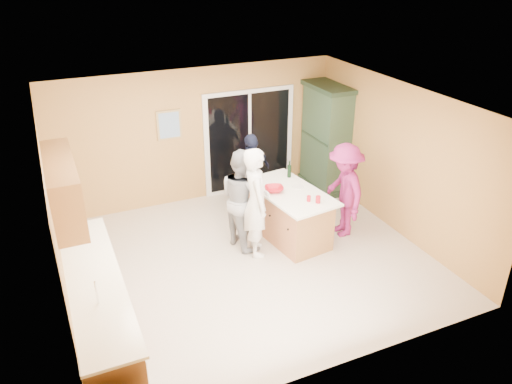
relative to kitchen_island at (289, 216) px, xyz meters
name	(u,v)px	position (x,y,z in m)	size (l,w,h in m)	color
floor	(250,260)	(-0.90, -0.40, -0.42)	(5.50, 5.50, 0.00)	beige
ceiling	(249,103)	(-0.90, -0.40, 2.18)	(5.50, 5.00, 0.10)	silver
wall_back	(198,136)	(-0.90, 2.10, 0.88)	(5.50, 0.10, 2.60)	#DDAC5B
wall_front	(340,278)	(-0.90, -2.90, 0.88)	(5.50, 0.10, 2.60)	#DDAC5B
wall_left	(55,224)	(-3.65, -0.40, 0.88)	(0.10, 5.00, 2.60)	#DDAC5B
wall_right	(398,159)	(1.85, -0.40, 0.88)	(0.10, 5.00, 2.60)	#DDAC5B
left_cabinet_run	(100,318)	(-3.35, -1.45, 0.05)	(0.65, 3.05, 1.24)	#A66740
upper_cabinets	(63,188)	(-3.48, -0.60, 1.46)	(0.35, 1.60, 0.75)	#A66740
sliding_door	(249,141)	(0.15, 2.07, 0.63)	(1.90, 0.07, 2.10)	silver
framed_picture	(169,125)	(-1.45, 2.08, 1.18)	(0.46, 0.04, 0.56)	#A38651
kitchen_island	(289,216)	(0.00, 0.00, 0.00)	(1.13, 1.79, 0.89)	#A66740
green_hutch	(326,139)	(1.59, 1.50, 0.64)	(0.62, 1.18, 2.18)	#1E3220
woman_white	(256,202)	(-0.70, -0.19, 0.50)	(0.67, 0.44, 1.83)	white
woman_grey	(242,198)	(-0.80, 0.13, 0.43)	(0.83, 0.64, 1.70)	gray
woman_navy	(252,173)	(-0.17, 1.20, 0.35)	(0.90, 0.37, 1.53)	#1C203E
woman_magenta	(344,190)	(0.91, -0.25, 0.41)	(1.07, 0.62, 1.66)	#942068
serving_bowl	(274,189)	(-0.24, 0.10, 0.51)	(0.31, 0.31, 0.08)	#B3131F
tulip_vase	(77,212)	(-3.35, 0.13, 0.75)	(0.23, 0.16, 0.45)	red
tumbler_near	(309,199)	(0.10, -0.45, 0.52)	(0.07, 0.07, 0.09)	#B3131F
tumbler_far	(318,199)	(0.21, -0.56, 0.53)	(0.08, 0.08, 0.12)	#B3131F
wine_bottle	(289,171)	(0.25, 0.51, 0.59)	(0.07, 0.07, 0.30)	black
white_plate	(298,187)	(0.19, 0.09, 0.48)	(0.20, 0.20, 0.01)	silver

